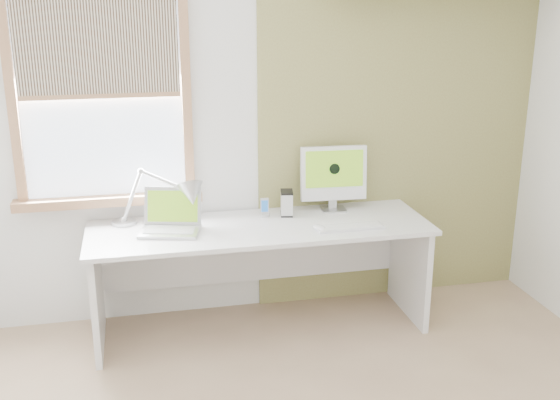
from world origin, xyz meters
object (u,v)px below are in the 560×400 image
object	(u,v)px
desk	(259,250)
desk_lamp	(178,197)
laptop	(171,221)
imac	(334,175)
external_drive	(287,203)

from	to	relation	value
desk	desk_lamp	xyz separation A→B (m)	(-0.51, 0.03, 0.39)
desk_lamp	laptop	world-z (taller)	desk_lamp
desk	imac	xyz separation A→B (m)	(0.55, 0.17, 0.44)
desk_lamp	imac	size ratio (longest dim) A/B	1.38
desk	laptop	xyz separation A→B (m)	(-0.56, -0.02, 0.26)
desk_lamp	external_drive	bearing A→B (deg)	6.67
desk_lamp	external_drive	size ratio (longest dim) A/B	3.76
desk_lamp	laptop	xyz separation A→B (m)	(-0.05, -0.06, -0.13)
laptop	imac	size ratio (longest dim) A/B	0.93
desk_lamp	laptop	distance (m)	0.15
external_drive	desk_lamp	bearing A→B (deg)	-173.33
external_drive	desk	bearing A→B (deg)	-151.15
external_drive	imac	size ratio (longest dim) A/B	0.37
desk	external_drive	distance (m)	0.37
desk_lamp	imac	world-z (taller)	imac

